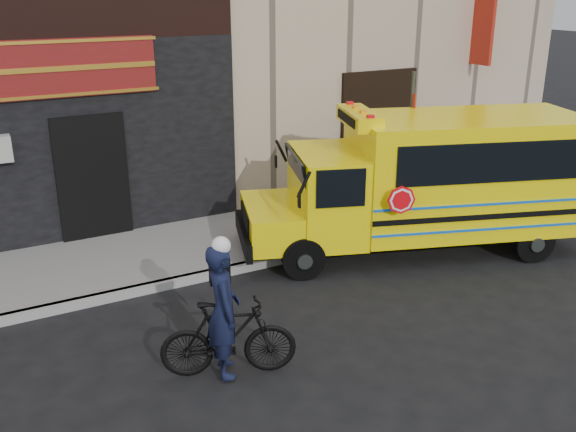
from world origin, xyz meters
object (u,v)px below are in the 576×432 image
at_px(sign_pole, 409,146).
at_px(school_bus, 433,178).
at_px(bicycle, 228,338).
at_px(cyclist, 223,314).

bearing_deg(sign_pole, school_bus, -103.31).
height_order(bicycle, cyclist, cyclist).
xyz_separation_m(school_bus, bicycle, (-5.44, -2.21, -0.94)).
bearing_deg(bicycle, cyclist, 108.14).
bearing_deg(cyclist, sign_pole, -46.71).
bearing_deg(cyclist, school_bus, -54.90).
relative_size(sign_pole, cyclist, 1.80).
height_order(school_bus, sign_pole, sign_pole).
distance_m(sign_pole, cyclist, 6.73).
xyz_separation_m(bicycle, cyclist, (-0.06, 0.00, 0.39)).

